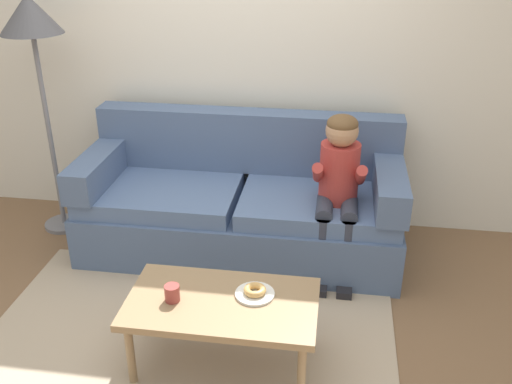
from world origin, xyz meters
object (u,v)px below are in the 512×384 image
(person_child, at_px, (339,181))
(floor_lamp, at_px, (32,31))
(mug, at_px, (172,293))
(donut, at_px, (255,290))
(couch, at_px, (242,205))
(coffee_table, at_px, (222,307))

(person_child, height_order, floor_lamp, floor_lamp)
(mug, bearing_deg, person_child, 51.94)
(donut, bearing_deg, floor_lamp, 143.93)
(person_child, distance_m, mug, 1.36)
(person_child, relative_size, mug, 12.24)
(person_child, bearing_deg, donut, -113.33)
(person_child, distance_m, donut, 1.05)
(mug, relative_size, floor_lamp, 0.05)
(couch, height_order, floor_lamp, floor_lamp)
(couch, height_order, coffee_table, couch)
(couch, xyz_separation_m, mug, (-0.15, -1.26, 0.12))
(coffee_table, distance_m, mug, 0.27)
(person_child, xyz_separation_m, floor_lamp, (-2.13, 0.31, 0.84))
(coffee_table, bearing_deg, mug, -172.17)
(coffee_table, height_order, person_child, person_child)
(mug, bearing_deg, donut, 14.52)
(couch, distance_m, floor_lamp, 1.87)
(mug, xyz_separation_m, floor_lamp, (-1.30, 1.36, 1.05))
(coffee_table, distance_m, person_child, 1.21)
(couch, xyz_separation_m, donut, (0.27, -1.15, 0.10))
(couch, xyz_separation_m, floor_lamp, (-1.45, 0.10, 1.17))
(couch, height_order, person_child, person_child)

